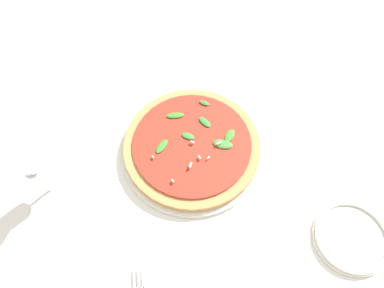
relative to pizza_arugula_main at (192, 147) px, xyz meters
name	(u,v)px	position (x,y,z in m)	size (l,w,h in m)	color
ground_plane	(199,144)	(0.02, -0.02, -0.02)	(6.00, 6.00, 0.00)	silver
pizza_arugula_main	(192,147)	(0.00, 0.00, 0.00)	(0.34, 0.34, 0.05)	silver
wine_glass	(32,168)	(-0.10, 0.32, 0.10)	(0.08, 0.08, 0.17)	white
side_plate_white	(351,238)	(-0.22, -0.34, -0.01)	(0.16, 0.16, 0.02)	silver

